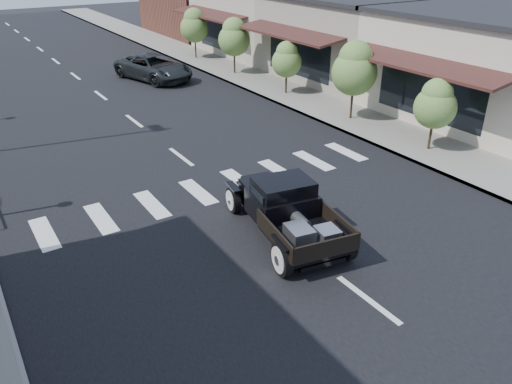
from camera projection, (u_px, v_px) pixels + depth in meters
ground at (290, 241)px, 13.65m from camera, size 120.00×120.00×0.00m
road at (113, 105)px, 24.91m from camera, size 14.00×80.00×0.02m
road_markings at (151, 134)px, 21.16m from camera, size 12.00×60.00×0.06m
sidewalk_right at (256, 81)px, 28.98m from camera, size 3.00×80.00×0.15m
storefront_near at (504, 65)px, 22.88m from camera, size 10.00×9.00×4.50m
storefront_mid at (366, 37)px, 29.64m from camera, size 10.00×9.00×4.50m
storefront_far at (279, 19)px, 36.40m from camera, size 10.00×9.00×4.50m
small_tree_a at (434, 116)px, 18.72m from camera, size 1.58×1.58×2.63m
small_tree_b at (354, 82)px, 21.90m from camera, size 1.99×1.99×3.31m
small_tree_c at (286, 68)px, 25.83m from camera, size 1.54×1.54×2.57m
small_tree_d at (234, 47)px, 29.72m from camera, size 1.87×1.87×3.11m
small_tree_e at (195, 34)px, 33.66m from camera, size 1.88×1.88×3.14m
hotrod_pickup at (286, 209)px, 13.57m from camera, size 2.95×5.00×1.63m
second_car at (154, 68)px, 29.10m from camera, size 3.71×5.63×1.44m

